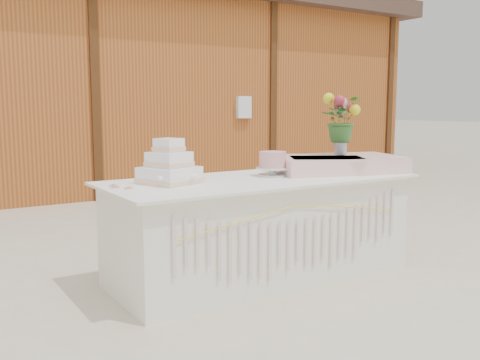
% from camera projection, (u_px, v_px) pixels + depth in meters
% --- Properties ---
extents(ground, '(80.00, 80.00, 0.00)m').
position_uv_depth(ground, '(261.00, 276.00, 4.17)').
color(ground, beige).
rests_on(ground, ground).
extents(barn, '(12.60, 4.60, 3.30)m').
position_uv_depth(barn, '(57.00, 85.00, 8.94)').
color(barn, '#9D5721').
rests_on(barn, ground).
extents(cake_table, '(2.40, 1.00, 0.77)m').
position_uv_depth(cake_table, '(261.00, 227.00, 4.11)').
color(cake_table, white).
rests_on(cake_table, ground).
extents(wedding_cake, '(0.46, 0.46, 0.32)m').
position_uv_depth(wedding_cake, '(169.00, 168.00, 3.77)').
color(wedding_cake, white).
rests_on(wedding_cake, cake_table).
extents(pink_cake_stand, '(0.27, 0.27, 0.19)m').
position_uv_depth(pink_cake_stand, '(273.00, 162.00, 4.16)').
color(pink_cake_stand, silver).
rests_on(pink_cake_stand, cake_table).
extents(satin_runner, '(1.17, 0.87, 0.13)m').
position_uv_depth(satin_runner, '(336.00, 164.00, 4.45)').
color(satin_runner, beige).
rests_on(satin_runner, cake_table).
extents(flower_vase, '(0.11, 0.11, 0.16)m').
position_uv_depth(flower_vase, '(340.00, 146.00, 4.54)').
color(flower_vase, silver).
rests_on(flower_vase, satin_runner).
extents(bouquet, '(0.42, 0.38, 0.38)m').
position_uv_depth(bouquet, '(341.00, 114.00, 4.50)').
color(bouquet, '#366E2C').
rests_on(bouquet, flower_vase).
extents(loose_flowers, '(0.14, 0.30, 0.02)m').
position_uv_depth(loose_flowers, '(125.00, 187.00, 3.56)').
color(loose_flowers, pink).
rests_on(loose_flowers, cake_table).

